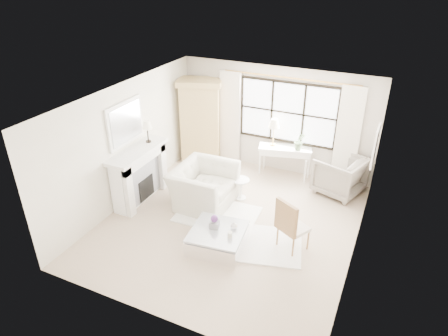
{
  "coord_description": "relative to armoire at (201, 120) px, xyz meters",
  "views": [
    {
      "loc": [
        2.78,
        -6.32,
        4.98
      ],
      "look_at": [
        -0.24,
        0.2,
        1.16
      ],
      "focal_mm": 32.0,
      "sensor_mm": 36.0,
      "label": 1
    }
  ],
  "objects": [
    {
      "name": "floor",
      "position": [
        1.94,
        -2.4,
        -1.14
      ],
      "size": [
        5.5,
        5.5,
        0.0
      ],
      "primitive_type": "plane",
      "color": "#C5AB92",
      "rests_on": "ground"
    },
    {
      "name": "ceiling",
      "position": [
        1.94,
        -2.4,
        1.56
      ],
      "size": [
        5.5,
        5.5,
        0.0
      ],
      "primitive_type": "plane",
      "rotation": [
        3.14,
        0.0,
        0.0
      ],
      "color": "white",
      "rests_on": "ground"
    },
    {
      "name": "wall_back",
      "position": [
        1.94,
        0.35,
        0.21
      ],
      "size": [
        5.0,
        0.0,
        5.0
      ],
      "primitive_type": "plane",
      "rotation": [
        1.57,
        0.0,
        0.0
      ],
      "color": "beige",
      "rests_on": "ground"
    },
    {
      "name": "wall_front",
      "position": [
        1.94,
        -5.15,
        0.21
      ],
      "size": [
        5.0,
        0.0,
        5.0
      ],
      "primitive_type": "plane",
      "rotation": [
        -1.57,
        0.0,
        0.0
      ],
      "color": "white",
      "rests_on": "ground"
    },
    {
      "name": "wall_left",
      "position": [
        -0.56,
        -2.4,
        0.21
      ],
      "size": [
        0.0,
        5.5,
        5.5
      ],
      "primitive_type": "plane",
      "rotation": [
        1.57,
        0.0,
        1.57
      ],
      "color": "silver",
      "rests_on": "ground"
    },
    {
      "name": "wall_right",
      "position": [
        4.44,
        -2.4,
        0.21
      ],
      "size": [
        0.0,
        5.5,
        5.5
      ],
      "primitive_type": "plane",
      "rotation": [
        1.57,
        0.0,
        -1.57
      ],
      "color": "beige",
      "rests_on": "ground"
    },
    {
      "name": "window_pane",
      "position": [
        2.24,
        0.33,
        0.46
      ],
      "size": [
        2.4,
        0.02,
        1.5
      ],
      "primitive_type": "cube",
      "color": "white",
      "rests_on": "wall_back"
    },
    {
      "name": "window_frame",
      "position": [
        2.24,
        0.32,
        0.46
      ],
      "size": [
        2.5,
        0.04,
        1.5
      ],
      "primitive_type": null,
      "color": "black",
      "rests_on": "wall_back"
    },
    {
      "name": "curtain_rod",
      "position": [
        2.24,
        0.27,
        1.33
      ],
      "size": [
        3.3,
        0.04,
        0.04
      ],
      "primitive_type": "cylinder",
      "rotation": [
        0.0,
        1.57,
        0.0
      ],
      "color": "#B6853F",
      "rests_on": "wall_back"
    },
    {
      "name": "curtain_left",
      "position": [
        0.74,
        0.25,
        0.1
      ],
      "size": [
        0.55,
        0.1,
        2.47
      ],
      "primitive_type": "cube",
      "color": "silver",
      "rests_on": "ground"
    },
    {
      "name": "curtain_right",
      "position": [
        3.74,
        0.25,
        0.1
      ],
      "size": [
        0.55,
        0.1,
        2.47
      ],
      "primitive_type": "cube",
      "color": "white",
      "rests_on": "ground"
    },
    {
      "name": "fireplace",
      "position": [
        -0.33,
        -2.4,
        -0.49
      ],
      "size": [
        0.58,
        1.66,
        1.26
      ],
      "color": "white",
      "rests_on": "ground"
    },
    {
      "name": "mirror_frame",
      "position": [
        -0.53,
        -2.4,
        0.7
      ],
      "size": [
        0.05,
        1.15,
        0.95
      ],
      "primitive_type": "cube",
      "color": "white",
      "rests_on": "wall_left"
    },
    {
      "name": "mirror_glass",
      "position": [
        -0.5,
        -2.4,
        0.7
      ],
      "size": [
        0.02,
        1.0,
        0.8
      ],
      "primitive_type": "cube",
      "color": "silver",
      "rests_on": "wall_left"
    },
    {
      "name": "art_frame",
      "position": [
        4.41,
        -0.7,
        0.41
      ],
      "size": [
        0.04,
        0.62,
        0.82
      ],
      "primitive_type": "cube",
      "color": "white",
      "rests_on": "wall_right"
    },
    {
      "name": "art_canvas",
      "position": [
        4.39,
        -0.7,
        0.41
      ],
      "size": [
        0.01,
        0.52,
        0.72
      ],
      "primitive_type": "cube",
      "color": "beige",
      "rests_on": "wall_right"
    },
    {
      "name": "mantel_lamp",
      "position": [
        -0.3,
        -1.95,
        0.51
      ],
      "size": [
        0.22,
        0.22,
        0.51
      ],
      "color": "black",
      "rests_on": "fireplace"
    },
    {
      "name": "armoire",
      "position": [
        0.0,
        0.0,
        0.0
      ],
      "size": [
        1.29,
        1.03,
        2.24
      ],
      "rotation": [
        0.0,
        0.0,
        0.33
      ],
      "color": "tan",
      "rests_on": "floor"
    },
    {
      "name": "console_table",
      "position": [
        2.33,
        0.05,
        -0.74
      ],
      "size": [
        1.37,
        0.76,
        0.8
      ],
      "rotation": [
        0.0,
        0.0,
        0.25
      ],
      "color": "white",
      "rests_on": "floor"
    },
    {
      "name": "console_lamp",
      "position": [
        2.01,
        0.04,
        0.22
      ],
      "size": [
        0.28,
        0.28,
        0.69
      ],
      "color": "#AD813C",
      "rests_on": "console_table"
    },
    {
      "name": "orchid_plant",
      "position": [
        2.68,
        0.04,
        -0.11
      ],
      "size": [
        0.31,
        0.28,
        0.46
      ],
      "primitive_type": "imported",
      "rotation": [
        0.0,
        0.0,
        0.34
      ],
      "color": "#56724C",
      "rests_on": "console_table"
    },
    {
      "name": "side_table",
      "position": [
        1.76,
        -1.42,
        -0.81
      ],
      "size": [
        0.4,
        0.4,
        0.51
      ],
      "color": "white",
      "rests_on": "floor"
    },
    {
      "name": "rug_left",
      "position": [
        1.57,
        -2.25,
        -1.12
      ],
      "size": [
        1.77,
        1.3,
        0.03
      ],
      "primitive_type": "cube",
      "rotation": [
        0.0,
        0.0,
        0.06
      ],
      "color": "white",
      "rests_on": "floor"
    },
    {
      "name": "rug_right",
      "position": [
        2.76,
        -2.81,
        -1.12
      ],
      "size": [
        1.84,
        1.55,
        0.03
      ],
      "primitive_type": "cube",
      "rotation": [
        0.0,
        0.0,
        0.26
      ],
      "color": "white",
      "rests_on": "floor"
    },
    {
      "name": "club_armchair",
      "position": [
        1.09,
        -1.96,
        -0.69
      ],
      "size": [
        1.22,
        1.39,
        0.9
      ],
      "primitive_type": "imported",
      "rotation": [
        0.0,
        0.0,
        1.57
      ],
      "color": "beige",
      "rests_on": "floor"
    },
    {
      "name": "wingback_chair",
      "position": [
        3.74,
        -0.2,
        -0.68
      ],
      "size": [
        1.27,
        1.25,
        0.92
      ],
      "primitive_type": "imported",
      "rotation": [
        0.0,
        0.0,
        -1.89
      ],
      "color": "gray",
      "rests_on": "floor"
    },
    {
      "name": "french_chair",
      "position": [
        3.34,
        -2.66,
        -0.83
      ],
      "size": [
        0.65,
        0.66,
        1.08
      ],
      "rotation": [
        0.0,
        0.0,
        2.64
      ],
      "color": "#A07343",
      "rests_on": "floor"
    },
    {
      "name": "coffee_table",
      "position": [
        2.04,
        -3.21,
        -0.96
      ],
      "size": [
        1.11,
        1.11,
        0.38
      ],
      "rotation": [
        0.0,
        0.0,
        0.12
      ],
      "color": "white",
      "rests_on": "floor"
    },
    {
      "name": "planter_box",
      "position": [
        1.94,
        -3.15,
        -0.69
      ],
      "size": [
        0.21,
        0.21,
        0.13
      ],
      "primitive_type": "cube",
      "rotation": [
        0.0,
        0.0,
        0.25
      ],
      "color": "gray",
      "rests_on": "coffee_table"
    },
    {
      "name": "planter_flowers",
      "position": [
        1.94,
        -3.15,
        -0.56
      ],
      "size": [
        0.14,
        0.14,
        0.14
      ],
      "primitive_type": "sphere",
      "color": "#5F2E75",
      "rests_on": "planter_box"
    },
    {
      "name": "pillar_candle",
      "position": [
        2.34,
        -3.31,
        -0.7
      ],
      "size": [
        0.09,
        0.09,
        0.12
      ],
      "primitive_type": "cylinder",
      "color": "beige",
      "rests_on": "coffee_table"
    },
    {
      "name": "coffee_vase",
      "position": [
        2.29,
        -3.02,
        -0.69
      ],
      "size": [
        0.16,
        0.16,
        0.15
      ],
      "primitive_type": "imported",
      "rotation": [
        0.0,
        0.0,
        -0.1
      ],
      "color": "white",
      "rests_on": "coffee_table"
    }
  ]
}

